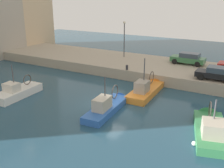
{
  "coord_description": "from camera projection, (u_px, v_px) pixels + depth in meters",
  "views": [
    {
      "loc": [
        -18.73,
        -10.93,
        9.34
      ],
      "look_at": [
        2.08,
        0.96,
        1.2
      ],
      "focal_mm": 42.3,
      "sensor_mm": 36.0,
      "label": 1
    }
  ],
  "objects": [
    {
      "name": "fishing_boat_white",
      "position": [
        21.0,
        94.0,
        25.78
      ],
      "size": [
        5.84,
        2.14,
        4.05
      ],
      "color": "white",
      "rests_on": "ground"
    },
    {
      "name": "quay_streetlamp",
      "position": [
        124.0,
        33.0,
        35.28
      ],
      "size": [
        0.36,
        0.36,
        4.83
      ],
      "color": "#38383D",
      "rests_on": "quay_wall"
    },
    {
      "name": "water_surface",
      "position": [
        110.0,
        105.0,
        23.53
      ],
      "size": [
        80.0,
        80.0,
        0.0
      ],
      "primitive_type": "plane",
      "color": "navy",
      "rests_on": "ground"
    },
    {
      "name": "fishing_boat_orange",
      "position": [
        147.0,
        92.0,
        26.24
      ],
      "size": [
        6.74,
        2.21,
        4.64
      ],
      "color": "orange",
      "rests_on": "ground"
    },
    {
      "name": "parked_car_green",
      "position": [
        188.0,
        58.0,
        32.34
      ],
      "size": [
        1.92,
        4.12,
        1.41
      ],
      "color": "#387547",
      "rests_on": "quay_wall"
    },
    {
      "name": "parked_car_black",
      "position": [
        217.0,
        73.0,
        26.3
      ],
      "size": [
        1.9,
        4.02,
        1.34
      ],
      "color": "black",
      "rests_on": "quay_wall"
    },
    {
      "name": "fishing_boat_blue",
      "position": [
        108.0,
        108.0,
        22.42
      ],
      "size": [
        6.76,
        2.06,
        3.89
      ],
      "color": "#2D60B7",
      "rests_on": "ground"
    },
    {
      "name": "fishing_boat_green",
      "position": [
        210.0,
        131.0,
        18.76
      ],
      "size": [
        6.82,
        3.61,
        3.88
      ],
      "color": "#388951",
      "rests_on": "ground"
    },
    {
      "name": "quay_wall",
      "position": [
        156.0,
        69.0,
        32.8
      ],
      "size": [
        9.0,
        56.0,
        1.2
      ],
      "primitive_type": "cube",
      "color": "#ADA08C",
      "rests_on": "ground"
    },
    {
      "name": "mooring_bollard_mid",
      "position": [
        127.0,
        67.0,
        30.04
      ],
      "size": [
        0.28,
        0.28,
        0.55
      ],
      "primitive_type": "cylinder",
      "color": "#2D2D33",
      "rests_on": "quay_wall"
    }
  ]
}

